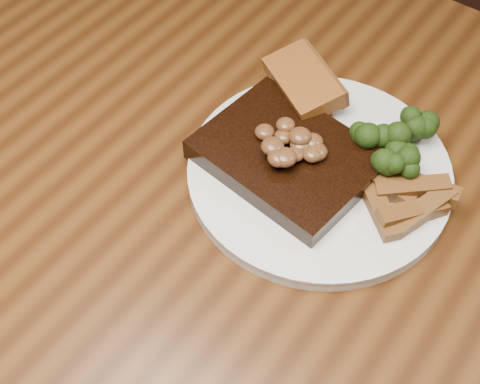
{
  "coord_description": "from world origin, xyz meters",
  "views": [
    {
      "loc": [
        0.25,
        -0.35,
        1.33
      ],
      "look_at": [
        0.01,
        -0.01,
        0.78
      ],
      "focal_mm": 50.0,
      "sensor_mm": 36.0,
      "label": 1
    }
  ],
  "objects_px": {
    "potato_wedges": "(393,188)",
    "steak": "(287,157)",
    "plate": "(319,173)",
    "garlic_bread": "(302,94)",
    "chair_far": "(468,35)",
    "dining_table": "(243,246)"
  },
  "relations": [
    {
      "from": "dining_table",
      "to": "chair_far",
      "type": "distance_m",
      "value": 0.7
    },
    {
      "from": "chair_far",
      "to": "garlic_bread",
      "type": "xyz_separation_m",
      "value": [
        -0.04,
        -0.53,
        0.25
      ]
    },
    {
      "from": "plate",
      "to": "garlic_bread",
      "type": "xyz_separation_m",
      "value": [
        -0.07,
        0.08,
        0.02
      ]
    },
    {
      "from": "steak",
      "to": "garlic_bread",
      "type": "distance_m",
      "value": 0.1
    },
    {
      "from": "dining_table",
      "to": "steak",
      "type": "relative_size",
      "value": 8.86
    },
    {
      "from": "dining_table",
      "to": "chair_far",
      "type": "xyz_separation_m",
      "value": [
        0.01,
        0.68,
        -0.13
      ]
    },
    {
      "from": "chair_far",
      "to": "potato_wedges",
      "type": "xyz_separation_m",
      "value": [
        0.12,
        -0.59,
        0.25
      ]
    },
    {
      "from": "chair_far",
      "to": "plate",
      "type": "distance_m",
      "value": 0.65
    },
    {
      "from": "potato_wedges",
      "to": "steak",
      "type": "bearing_deg",
      "value": -164.23
    },
    {
      "from": "dining_table",
      "to": "garlic_bread",
      "type": "height_order",
      "value": "garlic_bread"
    },
    {
      "from": "dining_table",
      "to": "plate",
      "type": "relative_size",
      "value": 5.55
    },
    {
      "from": "steak",
      "to": "garlic_bread",
      "type": "xyz_separation_m",
      "value": [
        -0.04,
        0.09,
        -0.0
      ]
    },
    {
      "from": "dining_table",
      "to": "chair_far",
      "type": "relative_size",
      "value": 1.69
    },
    {
      "from": "chair_far",
      "to": "garlic_bread",
      "type": "relative_size",
      "value": 9.4
    },
    {
      "from": "steak",
      "to": "potato_wedges",
      "type": "relative_size",
      "value": 1.83
    },
    {
      "from": "chair_far",
      "to": "steak",
      "type": "relative_size",
      "value": 5.25
    },
    {
      "from": "plate",
      "to": "garlic_bread",
      "type": "height_order",
      "value": "garlic_bread"
    },
    {
      "from": "garlic_bread",
      "to": "potato_wedges",
      "type": "bearing_deg",
      "value": 7.8
    },
    {
      "from": "chair_far",
      "to": "plate",
      "type": "relative_size",
      "value": 3.29
    },
    {
      "from": "chair_far",
      "to": "potato_wedges",
      "type": "relative_size",
      "value": 9.63
    },
    {
      "from": "plate",
      "to": "chair_far",
      "type": "bearing_deg",
      "value": 93.45
    },
    {
      "from": "steak",
      "to": "potato_wedges",
      "type": "distance_m",
      "value": 0.12
    }
  ]
}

